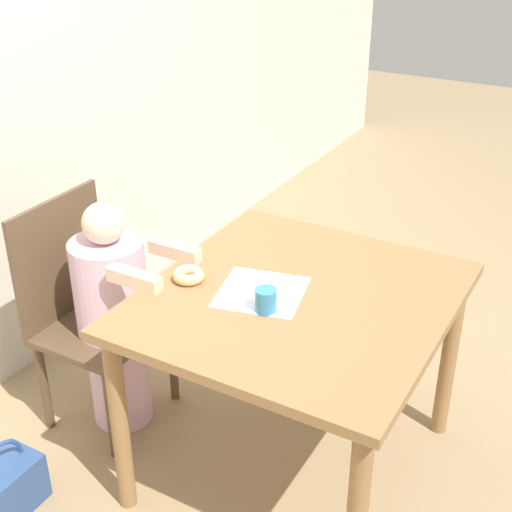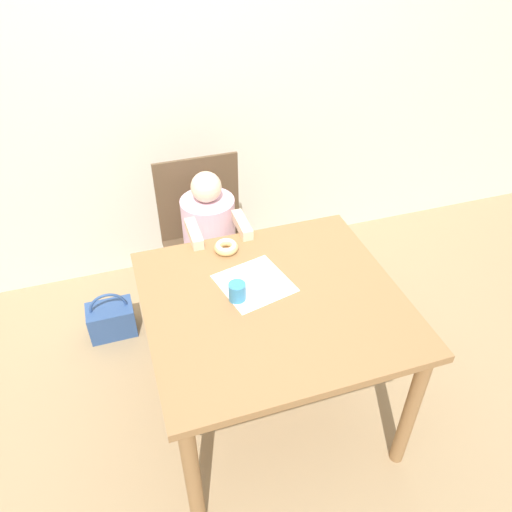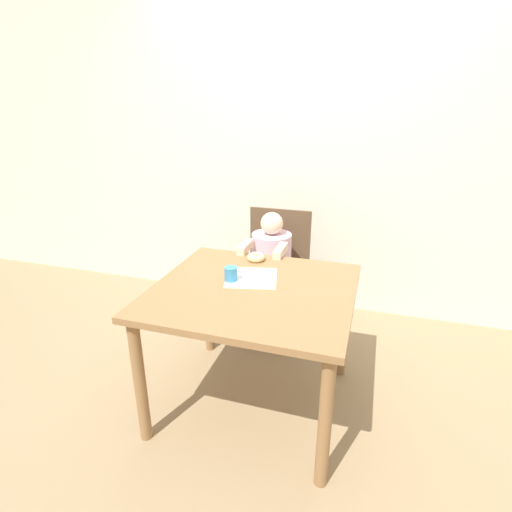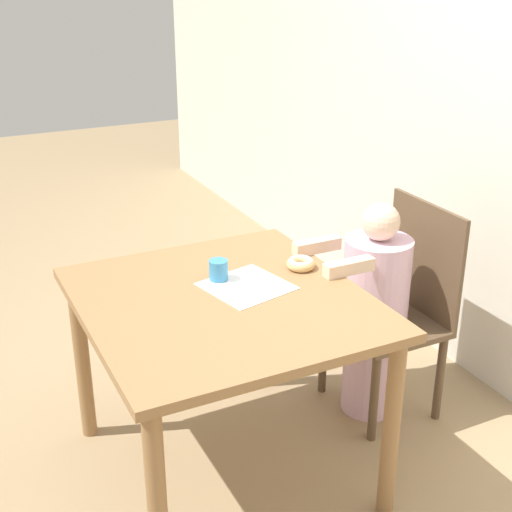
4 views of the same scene
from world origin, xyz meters
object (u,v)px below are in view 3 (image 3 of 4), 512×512
object	(u,v)px
donut	(256,257)
chair	(275,271)
cup	(231,274)
handbag	(200,309)
child_figure	(271,278)

from	to	relation	value
donut	chair	bearing A→B (deg)	89.93
cup	handbag	bearing A→B (deg)	127.25
donut	cup	size ratio (longest dim) A/B	1.39
donut	handbag	xyz separation A→B (m)	(-0.59, 0.40, -0.66)
cup	child_figure	bearing A→B (deg)	86.44
chair	handbag	xyz separation A→B (m)	(-0.59, -0.08, -0.37)
child_figure	donut	xyz separation A→B (m)	(-0.00, -0.36, 0.30)
child_figure	handbag	size ratio (longest dim) A/B	3.26
donut	child_figure	bearing A→B (deg)	89.90
chair	handbag	size ratio (longest dim) A/B	3.13
donut	cup	xyz separation A→B (m)	(-0.04, -0.32, 0.02)
chair	cup	world-z (taller)	chair
chair	cup	bearing A→B (deg)	-93.01
handbag	cup	size ratio (longest dim) A/B	3.69
donut	handbag	size ratio (longest dim) A/B	0.38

